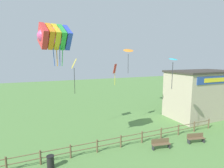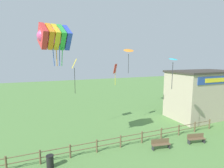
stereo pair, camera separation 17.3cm
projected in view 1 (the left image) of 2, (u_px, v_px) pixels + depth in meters
name	position (u px, v px, depth m)	size (l,w,h in m)	color
wooden_fence	(121.00, 141.00, 15.33)	(21.99, 0.14, 1.11)	brown
seaside_building	(200.00, 94.00, 23.40)	(8.76, 5.21, 6.23)	#B7A88E
park_bench_near_fence	(161.00, 143.00, 15.14)	(1.72, 0.70, 0.87)	brown
park_bench_by_building	(196.00, 138.00, 16.23)	(1.72, 0.76, 0.87)	brown
trash_bin	(51.00, 162.00, 12.44)	(0.54, 0.54, 0.93)	black
kite_rainbow_parafoil	(55.00, 37.00, 12.91)	(2.88, 2.42, 3.14)	#E54C8C
kite_yellow_diamond	(74.00, 68.00, 18.27)	(0.58, 0.85, 3.70)	yellow
kite_cyan_delta	(173.00, 62.00, 14.73)	(0.77, 0.77, 2.70)	#2DB2C6
kite_orange_delta	(128.00, 51.00, 18.76)	(1.32, 1.30, 2.71)	orange
kite_red_diamond	(115.00, 70.00, 19.70)	(0.69, 0.73, 2.40)	red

